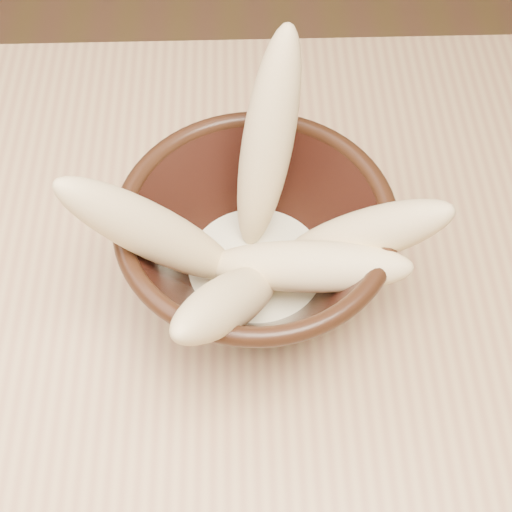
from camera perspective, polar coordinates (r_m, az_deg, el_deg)
The scene contains 7 objects.
bowl at distance 0.53m, azimuth 0.00°, elevation 0.56°, with size 0.20×0.20×0.11m.
milk_puddle at distance 0.55m, azimuth 0.00°, elevation -1.00°, with size 0.11×0.11×0.02m, color beige.
banana_upright at distance 0.52m, azimuth 0.92°, elevation 8.98°, with size 0.04×0.04×0.18m, color #DABC81.
banana_left at distance 0.48m, azimuth -8.02°, elevation 1.79°, with size 0.04×0.04×0.17m, color #DABC81.
banana_right at distance 0.51m, azimuth 8.42°, elevation 1.57°, with size 0.04×0.04×0.15m, color #DABC81.
banana_across at distance 0.50m, azimuth 3.90°, elevation -0.83°, with size 0.04×0.04×0.15m, color #DABC81.
banana_front at distance 0.47m, azimuth -2.11°, elevation -3.65°, with size 0.04×0.04×0.16m, color #DABC81.
Camera 1 is at (0.23, -0.21, 1.25)m, focal length 50.00 mm.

